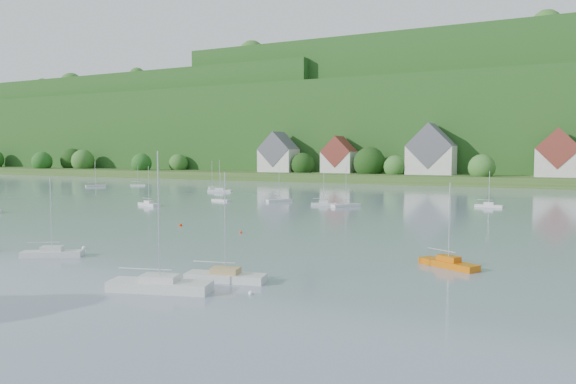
{
  "coord_description": "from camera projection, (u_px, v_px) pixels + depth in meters",
  "views": [
    {
      "loc": [
        46.05,
        -7.51,
        10.59
      ],
      "look_at": [
        4.98,
        75.0,
        4.0
      ],
      "focal_mm": 34.25,
      "sensor_mm": 36.0,
      "label": 1
    }
  ],
  "objects": [
    {
      "name": "near_sailboat_4",
      "position": [
        160.0,
        285.0,
        41.97
      ],
      "size": [
        8.25,
        4.33,
        10.73
      ],
      "rotation": [
        0.0,
        0.0,
        0.28
      ],
      "color": "silver",
      "rests_on": "ground"
    },
    {
      "name": "village_building_1",
      "position": [
        339.0,
        158.0,
        209.41
      ],
      "size": [
        12.0,
        9.36,
        14.0
      ],
      "color": "beige",
      "rests_on": "far_shore_strip"
    },
    {
      "name": "mooring_buoy_1",
      "position": [
        84.0,
        249.0,
        60.36
      ],
      "size": [
        0.46,
        0.46,
        0.46
      ],
      "primitive_type": "sphere",
      "color": "white",
      "rests_on": "ground"
    },
    {
      "name": "near_sailboat_2",
      "position": [
        226.0,
        276.0,
        45.21
      ],
      "size": [
        6.93,
        3.28,
        9.02
      ],
      "rotation": [
        0.0,
        0.0,
        0.22
      ],
      "color": "silver",
      "rests_on": "ground"
    },
    {
      "name": "village_building_2",
      "position": [
        431.0,
        154.0,
        192.85
      ],
      "size": [
        16.0,
        11.44,
        18.0
      ],
      "color": "beige",
      "rests_on": "far_shore_strip"
    },
    {
      "name": "village_building_3",
      "position": [
        558.0,
        157.0,
        173.35
      ],
      "size": [
        13.0,
        10.4,
        15.5
      ],
      "color": "beige",
      "rests_on": "far_shore_strip"
    },
    {
      "name": "mooring_buoy_4",
      "position": [
        251.0,
        294.0,
        41.06
      ],
      "size": [
        0.38,
        0.38,
        0.38
      ],
      "primitive_type": "sphere",
      "color": "white",
      "rests_on": "ground"
    },
    {
      "name": "far_sailboat_cluster",
      "position": [
        397.0,
        198.0,
        123.01
      ],
      "size": [
        190.66,
        64.5,
        8.71
      ],
      "color": "silver",
      "rests_on": "ground"
    },
    {
      "name": "village_building_0",
      "position": [
        279.0,
        156.0,
        218.68
      ],
      "size": [
        14.0,
        10.4,
        16.0
      ],
      "color": "beige",
      "rests_on": "far_shore_strip"
    },
    {
      "name": "mooring_buoy_3",
      "position": [
        181.0,
        226.0,
        79.48
      ],
      "size": [
        0.47,
        0.47,
        0.47
      ],
      "primitive_type": "sphere",
      "color": "red",
      "rests_on": "ground"
    },
    {
      "name": "mooring_buoy_2",
      "position": [
        241.0,
        233.0,
        72.37
      ],
      "size": [
        0.38,
        0.38,
        0.38
      ],
      "primitive_type": "sphere",
      "color": "red",
      "rests_on": "ground"
    },
    {
      "name": "near_sailboat_5",
      "position": [
        449.0,
        263.0,
        50.8
      ],
      "size": [
        5.9,
        4.19,
        7.86
      ],
      "rotation": [
        0.0,
        0.0,
        -0.49
      ],
      "color": "#C45E07",
      "rests_on": "ground"
    },
    {
      "name": "forested_ridge",
      "position": [
        457.0,
        127.0,
        265.94
      ],
      "size": [
        620.0,
        181.22,
        69.89
      ],
      "color": "#194516",
      "rests_on": "ground"
    },
    {
      "name": "far_shore_strip",
      "position": [
        424.0,
        177.0,
        206.41
      ],
      "size": [
        600.0,
        60.0,
        3.0
      ],
      "primitive_type": "cube",
      "color": "#2D4E1D",
      "rests_on": "ground"
    },
    {
      "name": "near_sailboat_3",
      "position": [
        52.0,
        253.0,
        55.94
      ],
      "size": [
        5.99,
        4.55,
        8.09
      ],
      "rotation": [
        0.0,
        0.0,
        0.55
      ],
      "color": "silver",
      "rests_on": "ground"
    }
  ]
}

